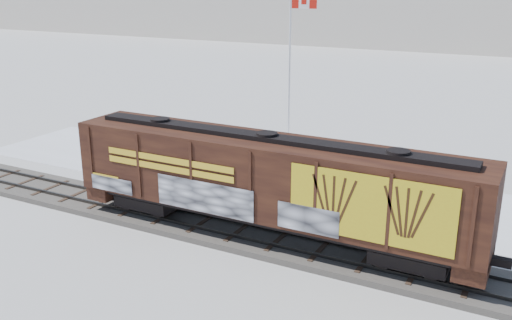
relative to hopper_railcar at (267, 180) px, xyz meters
The scene contains 8 objects.
ground 4.49m from the hopper_railcar, behind, with size 500.00×500.00×0.00m, color white.
rail_track 4.40m from the hopper_railcar, behind, with size 50.00×3.40×0.43m.
parking_strip 8.74m from the hopper_railcar, 114.23° to the left, with size 40.00×8.00×0.03m, color white.
hopper_railcar is the anchor object (origin of this frame).
flagpole 15.79m from the hopper_railcar, 110.90° to the left, with size 2.30×0.90×10.66m.
car_silver 15.28m from the hopper_railcar, 146.29° to the left, with size 2.02×5.03×1.71m, color #A1A3A8.
car_white 8.74m from the hopper_railcar, 100.92° to the left, with size 1.69×4.85×1.60m, color silver.
car_dark 8.50m from the hopper_railcar, 103.42° to the left, with size 1.78×4.37×1.27m, color black.
Camera 1 is at (13.86, -20.77, 11.20)m, focal length 40.00 mm.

